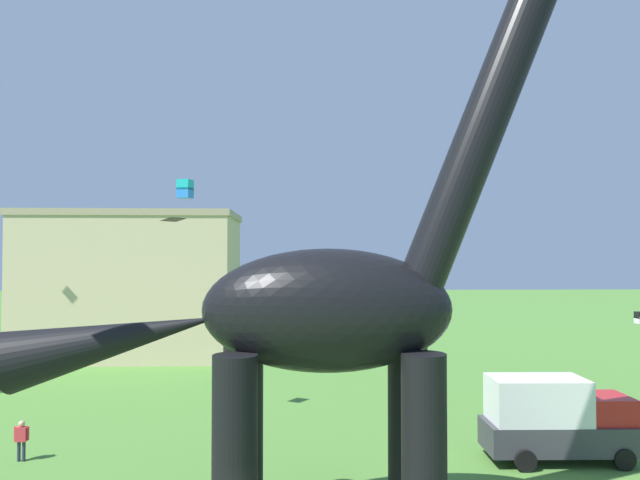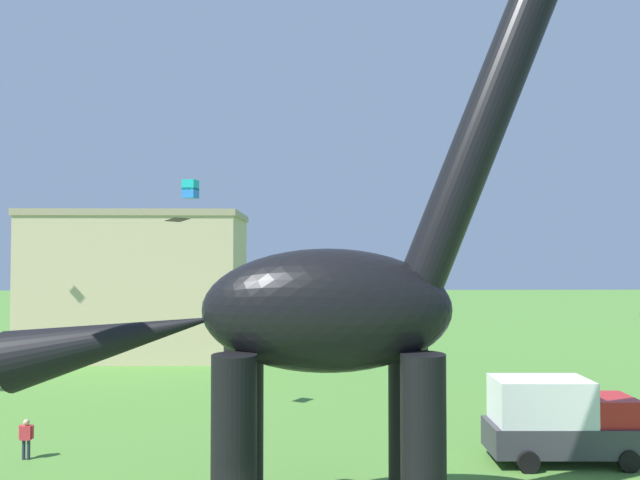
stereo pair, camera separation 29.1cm
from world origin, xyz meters
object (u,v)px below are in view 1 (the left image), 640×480
Objects in this scene: dinosaur_sculpture at (325,310)px; parked_box_truck at (555,418)px; person_vendor_side at (242,417)px; kite_near_high at (185,189)px; kite_far_left at (173,220)px; kite_apex at (640,318)px; person_strolling_adult at (21,437)px; person_near_flyer at (604,409)px.

parked_box_truck is at bearing 18.43° from dinosaur_sculpture.
person_vendor_side is at bearing 96.23° from dinosaur_sculpture.
kite_near_high is (-4.39, 9.34, 11.26)m from person_vendor_side.
parked_box_truck is 23.78m from kite_near_high.
parked_box_truck is at bearing -19.84° from kite_far_left.
dinosaur_sculpture is 31.71× the size of kite_apex.
kite_apex is at bearing 38.28° from parked_box_truck.
person_strolling_adult is 1.38× the size of kite_near_high.
kite_near_high is (-0.92, 7.64, 2.33)m from kite_far_left.
person_vendor_side is 9.72m from kite_far_left.
person_near_flyer is 25.35m from kite_near_high.
person_near_flyer is 21.77m from kite_far_left.
dinosaur_sculpture is 11.52m from person_vendor_side.
kite_near_high is (3.77, 12.60, 11.01)m from person_strolling_adult.
person_near_flyer is 2.72× the size of kite_apex.
kite_far_left is at bearing 109.33° from person_vendor_side.
person_vendor_side is 15.27m from kite_near_high.
person_vendor_side is 0.74× the size of person_strolling_adult.
dinosaur_sculpture reaches higher than kite_near_high.
kite_far_left is at bearing 45.15° from person_near_flyer.
person_near_flyer is 4.68m from kite_apex.
dinosaur_sculpture is 15.66× the size of kite_near_high.
person_strolling_adult is (-11.40, 6.25, -5.40)m from dinosaur_sculpture.
person_near_flyer is 24.77m from person_strolling_adult.
kite_far_left is (-3.47, 1.70, 8.92)m from person_vendor_side.
kite_near_high reaches higher than person_near_flyer.
kite_far_left is 2.25× the size of kite_apex.
kite_far_left is 22.56m from kite_apex.
dinosaur_sculpture reaches higher than person_vendor_side.
kite_apex is 0.49× the size of kite_near_high.
kite_apex is at bearing 20.91° from dinosaur_sculpture.
dinosaur_sculpture is 11.64m from parked_box_truck.
dinosaur_sculpture is 11.31× the size of person_strolling_adult.
kite_apex is (22.06, -1.05, -4.63)m from kite_far_left.
dinosaur_sculpture is at bearing -67.97° from kite_near_high.
dinosaur_sculpture is at bearing -147.60° from parked_box_truck.
kite_near_high reaches higher than parked_box_truck.
kite_far_left is at bearing -140.57° from person_strolling_adult.
parked_box_truck is at bearing 94.66° from person_near_flyer.
dinosaur_sculpture is 13.47m from kite_far_left.
person_strolling_adult is at bearing 57.63° from person_near_flyer.
kite_far_left reaches higher than person_near_flyer.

